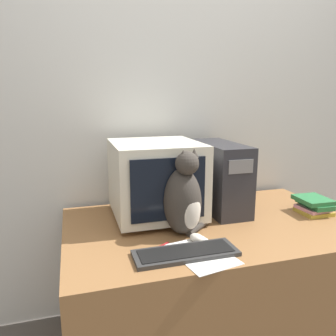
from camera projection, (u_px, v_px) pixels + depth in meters
wall_back at (181, 115)px, 2.08m from camera, size 7.00×0.05×2.50m
desk at (211, 285)px, 1.78m from camera, size 1.50×0.91×0.72m
crt_monitor at (156, 179)px, 1.75m from camera, size 0.45×0.48×0.41m
computer_tower at (220, 177)px, 1.88m from camera, size 0.19×0.47×0.39m
keyboard at (186, 253)px, 1.35m from camera, size 0.43×0.15×0.02m
cat at (184, 199)px, 1.53m from camera, size 0.27×0.27×0.41m
book_stack at (314, 205)px, 1.83m from camera, size 0.17×0.21×0.09m
pen at (158, 248)px, 1.41m from camera, size 0.12×0.08×0.01m
paper_sheet at (201, 254)px, 1.36m from camera, size 0.26×0.33×0.00m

